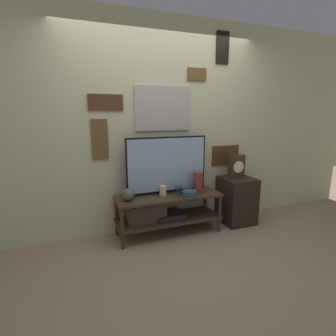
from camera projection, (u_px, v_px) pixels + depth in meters
ground_plane at (176, 242)px, 3.17m from camera, size 12.00×12.00×0.00m
wall_back at (161, 127)px, 3.37m from camera, size 6.40×0.08×2.70m
media_console at (161, 210)px, 3.30m from camera, size 1.33×0.44×0.52m
television at (167, 165)px, 3.32m from camera, size 1.06×0.05×0.73m
vase_wide_bowl at (189, 194)px, 3.21m from camera, size 0.19×0.19×0.08m
vase_round_glass at (128, 195)px, 3.08m from camera, size 0.15×0.15×0.15m
vase_tall_ceramic at (198, 182)px, 3.39m from camera, size 0.12×0.12×0.27m
candle_jar at (163, 191)px, 3.28m from camera, size 0.09×0.09×0.12m
decorative_bust at (178, 189)px, 3.31m from camera, size 0.09×0.09×0.14m
side_table at (236, 200)px, 3.69m from camera, size 0.43×0.45×0.65m
mantel_clock at (236, 166)px, 3.62m from camera, size 0.22×0.11×0.31m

